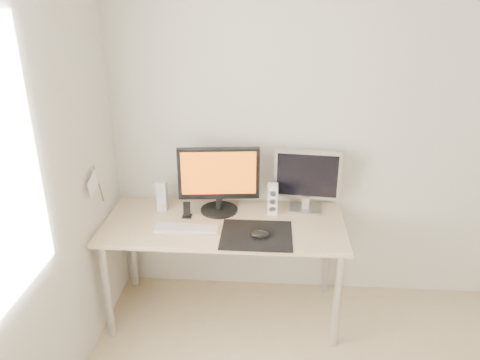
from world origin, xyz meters
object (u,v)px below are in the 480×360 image
object	(u,v)px
speaker_left	(162,196)
speaker_right	(273,199)
mouse	(259,234)
main_monitor	(219,178)
desk	(224,232)
second_monitor	(307,178)
keyboard	(187,228)
phone_dock	(187,213)

from	to	relation	value
speaker_left	speaker_right	world-z (taller)	same
mouse	main_monitor	bearing A→B (deg)	129.94
desk	main_monitor	bearing A→B (deg)	107.05
main_monitor	second_monitor	xyz separation A→B (m)	(0.60, 0.07, -0.01)
mouse	keyboard	world-z (taller)	mouse
second_monitor	speaker_left	size ratio (longest dim) A/B	2.12
main_monitor	speaker_left	world-z (taller)	main_monitor
mouse	second_monitor	size ratio (longest dim) A/B	0.26
main_monitor	speaker_left	xyz separation A→B (m)	(-0.40, 0.00, -0.15)
desk	speaker_left	world-z (taller)	speaker_left
desk	keyboard	distance (m)	0.27
second_monitor	keyboard	distance (m)	0.88
keyboard	phone_dock	distance (m)	0.18
keyboard	main_monitor	bearing A→B (deg)	56.46
speaker_right	phone_dock	xyz separation A→B (m)	(-0.58, -0.10, -0.07)
speaker_left	keyboard	world-z (taller)	speaker_left
mouse	desk	size ratio (longest dim) A/B	0.07
speaker_left	phone_dock	world-z (taller)	speaker_left
mouse	second_monitor	bearing A→B (deg)	53.48
second_monitor	speaker_right	bearing A→B (deg)	-163.25
speaker_right	main_monitor	bearing A→B (deg)	-179.65
mouse	second_monitor	distance (m)	0.56
speaker_right	keyboard	bearing A→B (deg)	-153.45
mouse	main_monitor	size ratio (longest dim) A/B	0.21
second_monitor	keyboard	bearing A→B (deg)	-156.22
desk	second_monitor	distance (m)	0.68
desk	phone_dock	distance (m)	0.29
desk	speaker_right	xyz separation A→B (m)	(0.32, 0.16, 0.18)
second_monitor	mouse	bearing A→B (deg)	-126.52
second_monitor	speaker_left	xyz separation A→B (m)	(-1.00, -0.07, -0.13)
mouse	desk	xyz separation A→B (m)	(-0.24, 0.19, -0.10)
main_monitor	keyboard	size ratio (longest dim) A/B	1.30
second_monitor	speaker_right	world-z (taller)	second_monitor
speaker_left	keyboard	bearing A→B (deg)	-51.53
speaker_left	phone_dock	distance (m)	0.23
second_monitor	speaker_right	distance (m)	0.28
mouse	speaker_right	world-z (taller)	speaker_right
speaker_right	phone_dock	world-z (taller)	speaker_right
desk	keyboard	bearing A→B (deg)	-152.86
speaker_right	keyboard	size ratio (longest dim) A/B	0.50
desk	keyboard	world-z (taller)	keyboard
desk	phone_dock	xyz separation A→B (m)	(-0.26, 0.06, 0.11)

